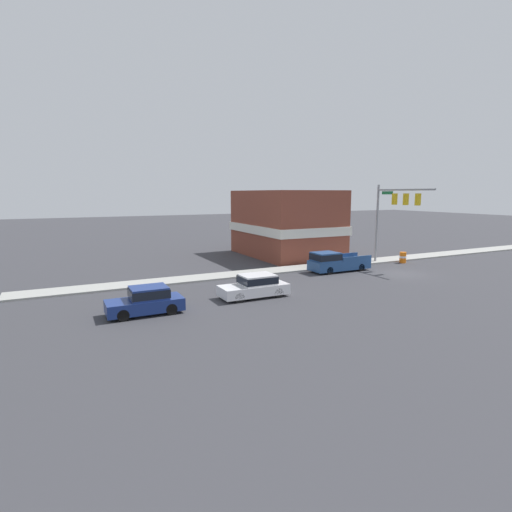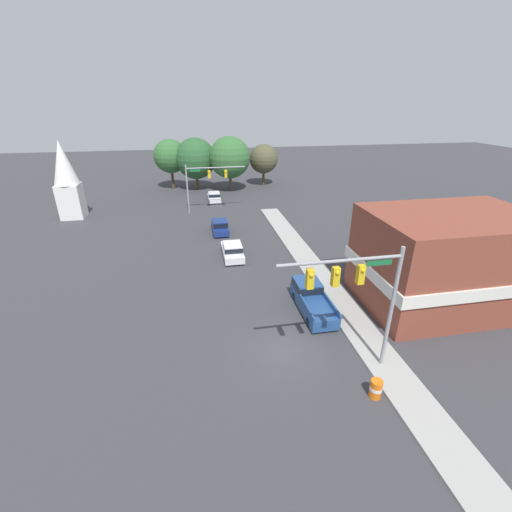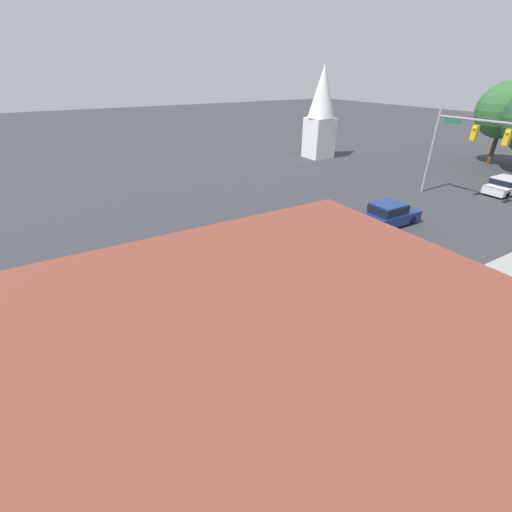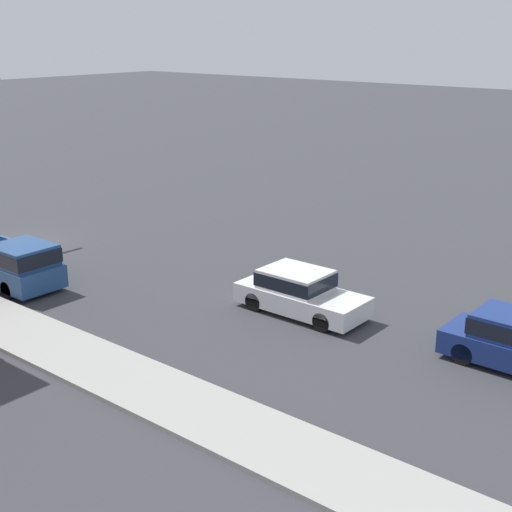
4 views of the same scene
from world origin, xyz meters
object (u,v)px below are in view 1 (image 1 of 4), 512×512
car_lead (255,285)px  car_second_ahead (146,300)px  construction_barrel (403,257)px  pickup_truck_parked (335,262)px

car_lead → car_second_ahead: size_ratio=1.08×
car_second_ahead → construction_barrel: size_ratio=3.96×
pickup_truck_parked → construction_barrel: 8.87m
construction_barrel → car_lead: bearing=105.6°
car_lead → construction_barrel: (5.32, -19.06, -0.24)m
car_lead → construction_barrel: car_lead is taller
construction_barrel → pickup_truck_parked: bearing=93.8°
car_lead → car_second_ahead: car_second_ahead is taller
car_second_ahead → pickup_truck_parked: (5.34, -17.48, 0.07)m
car_second_ahead → construction_barrel: (5.93, -26.32, -0.27)m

